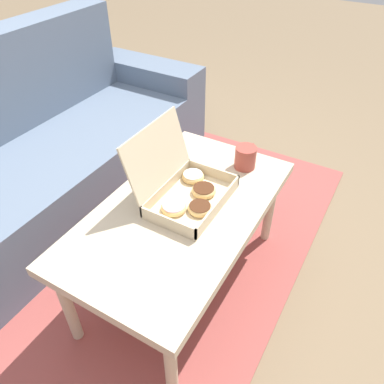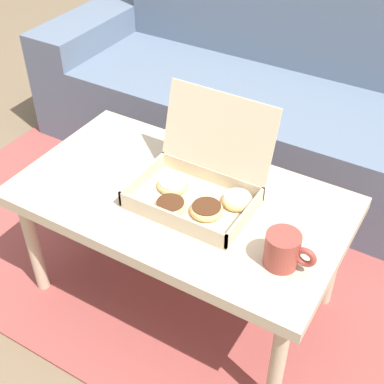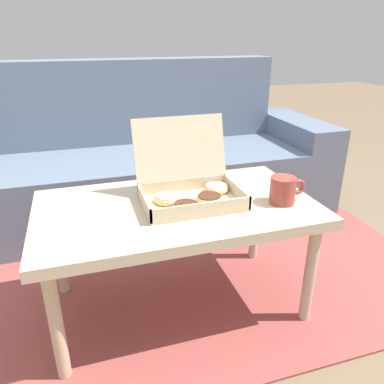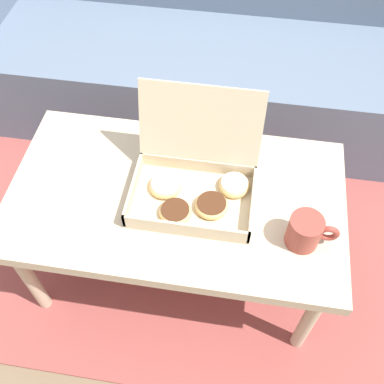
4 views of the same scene
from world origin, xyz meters
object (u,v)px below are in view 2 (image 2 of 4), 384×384
Objects in this scene: coffee_table at (180,207)px; pastry_box at (200,185)px; couch at (294,105)px; coffee_mug at (284,250)px.

coffee_table is 2.83× the size of pastry_box.
coffee_table is at bearing -164.77° from pastry_box.
coffee_table is (0.00, -0.97, 0.12)m from couch.
couch is at bearing 90.00° from coffee_table.
couch is 2.31× the size of coffee_table.
pastry_box is at bearing -86.38° from couch.
coffee_mug is at bearing -15.15° from coffee_table.
couch is at bearing 109.70° from coffee_mug.
coffee_mug is (0.38, -0.10, 0.10)m from coffee_table.
coffee_mug is (0.32, -0.12, -0.00)m from pastry_box.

